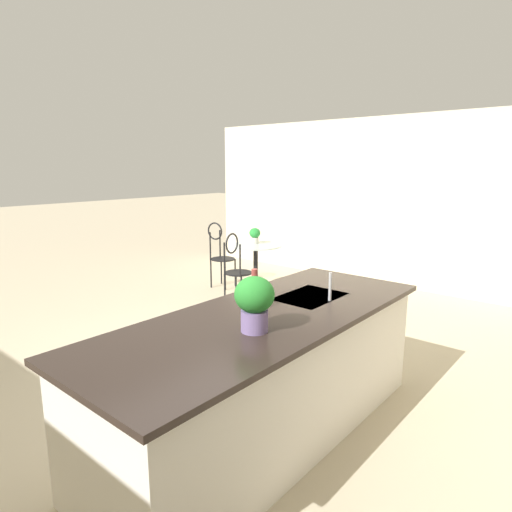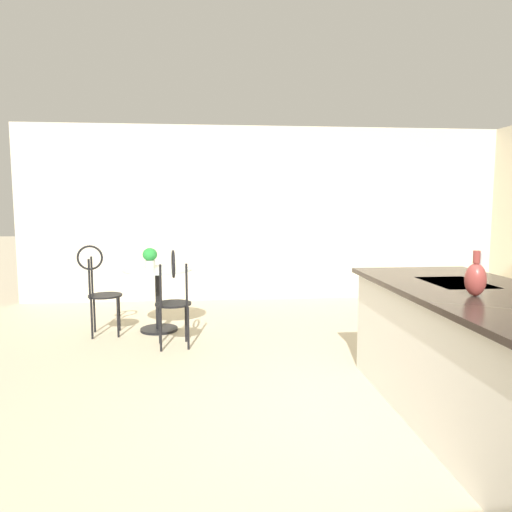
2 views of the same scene
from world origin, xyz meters
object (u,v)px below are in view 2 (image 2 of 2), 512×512
Objects in this scene: chair_by_island at (100,286)px; potted_plant_on_table at (150,257)px; bistro_table at (158,294)px; vase_on_counter at (475,279)px; chair_near_window at (173,294)px.

potted_plant_on_table is (-0.23, 0.54, 0.31)m from chair_by_island.
chair_by_island reaches higher than bistro_table.
chair_by_island is 0.66m from potted_plant_on_table.
vase_on_counter reaches higher than potted_plant_on_table.
bistro_table is 3.62m from vase_on_counter.
chair_near_window is 3.62× the size of vase_on_counter.
potted_plant_on_table is at bearing 112.93° from chair_by_island.
potted_plant_on_table is at bearing -134.47° from bistro_table.
potted_plant_on_table is 3.71m from vase_on_counter.
chair_near_window is 4.29× the size of potted_plant_on_table.
bistro_table is at bearing -139.83° from vase_on_counter.
bistro_table is 0.77× the size of chair_near_window.
bistro_table is at bearing -161.18° from chair_near_window.
vase_on_counter is (2.03, 2.06, 0.46)m from chair_near_window.
vase_on_counter reaches higher than chair_by_island.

